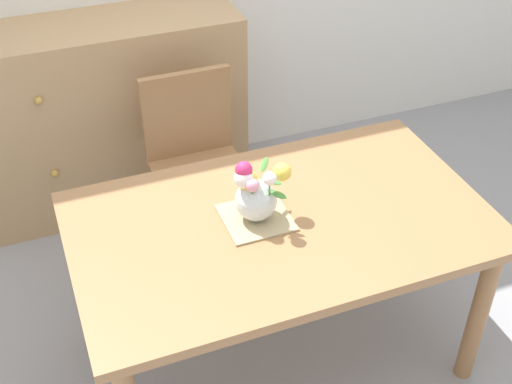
% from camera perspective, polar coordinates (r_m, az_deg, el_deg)
% --- Properties ---
extents(ground_plane, '(12.00, 12.00, 0.00)m').
position_cam_1_polar(ground_plane, '(2.96, 1.77, -13.25)').
color(ground_plane, '#939399').
extents(dining_table, '(1.51, 0.90, 0.73)m').
position_cam_1_polar(dining_table, '(2.50, 2.05, -3.91)').
color(dining_table, '#9E7047').
rests_on(dining_table, ground_plane).
extents(chair_far, '(0.42, 0.42, 0.90)m').
position_cam_1_polar(chair_far, '(3.15, -5.07, 2.99)').
color(chair_far, '#9E7047').
rests_on(chair_far, ground_plane).
extents(dresser, '(1.40, 0.47, 1.00)m').
position_cam_1_polar(dresser, '(3.55, -12.64, 6.18)').
color(dresser, tan).
rests_on(dresser, ground_plane).
extents(placemat, '(0.24, 0.24, 0.01)m').
position_cam_1_polar(placemat, '(2.44, 0.00, -2.17)').
color(placemat, tan).
rests_on(placemat, dining_table).
extents(flower_vase, '(0.21, 0.22, 0.24)m').
position_cam_1_polar(flower_vase, '(2.37, -0.01, -0.10)').
color(flower_vase, silver).
rests_on(flower_vase, placemat).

